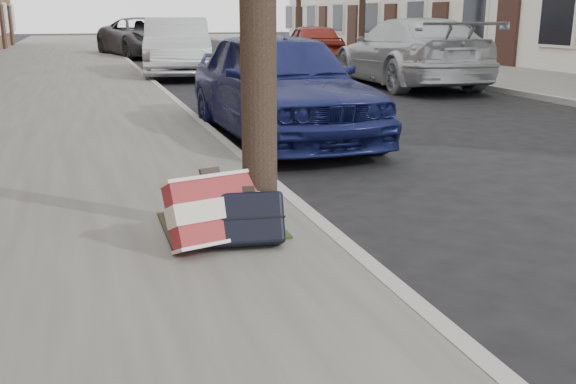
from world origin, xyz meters
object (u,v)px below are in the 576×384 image
object	(u,v)px
suitcase_red	(217,211)
suitcase_navy	(246,218)
car_near_front	(280,84)
car_near_mid	(177,47)

from	to	relation	value
suitcase_red	suitcase_navy	size ratio (longest dim) A/B	1.29
suitcase_red	suitcase_navy	bearing A→B (deg)	-31.66
suitcase_red	car_near_front	bearing A→B (deg)	54.15
suitcase_navy	car_near_front	distance (m)	4.65
suitcase_red	car_near_mid	bearing A→B (deg)	69.22
car_near_front	car_near_mid	world-z (taller)	car_near_mid
suitcase_red	car_near_mid	xyz separation A→B (m)	(1.80, 13.99, 0.42)
car_near_mid	suitcase_navy	bearing A→B (deg)	-88.56
suitcase_navy	car_near_mid	bearing A→B (deg)	91.59
car_near_front	suitcase_navy	bearing A→B (deg)	-111.45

